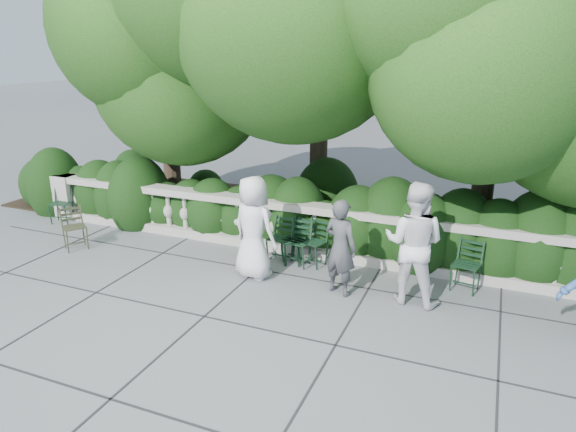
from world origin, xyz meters
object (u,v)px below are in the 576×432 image
at_px(chair_b, 291,265).
at_px(chair_d, 277,264).
at_px(person_woman_grey, 340,247).
at_px(chair_a, 60,225).
at_px(person_casual_man, 414,243).
at_px(chair_e, 308,268).
at_px(person_businessman, 254,228).
at_px(chair_f, 461,294).
at_px(chair_weathered, 79,251).
at_px(chair_c, 294,268).

bearing_deg(chair_b, chair_d, -145.35).
relative_size(chair_b, person_woman_grey, 0.54).
xyz_separation_m(chair_b, person_woman_grey, (1.13, -0.73, 0.78)).
relative_size(chair_a, person_casual_man, 0.44).
bearing_deg(chair_b, chair_e, 16.46).
bearing_deg(person_casual_man, chair_e, -11.16).
relative_size(chair_a, person_businessman, 0.48).
height_order(chair_d, person_businessman, person_businessman).
bearing_deg(chair_f, person_businessman, -157.37).
bearing_deg(chair_weathered, chair_a, 90.42).
bearing_deg(chair_d, person_woman_grey, -23.43).
bearing_deg(chair_f, chair_a, -169.21).
height_order(chair_f, person_woman_grey, person_woman_grey).
distance_m(person_businessman, person_casual_man, 2.62).
bearing_deg(person_casual_man, person_businessman, 7.91).
xyz_separation_m(chair_e, person_woman_grey, (0.79, -0.72, 0.78)).
bearing_deg(chair_b, chair_weathered, -149.01).
xyz_separation_m(chair_e, chair_f, (2.60, -0.02, 0.00)).
height_order(chair_b, person_businessman, person_businessman).
xyz_separation_m(chair_a, chair_c, (5.68, -0.21, 0.00)).
height_order(chair_d, chair_f, same).
bearing_deg(chair_weathered, chair_c, -43.82).
bearing_deg(person_casual_man, chair_f, -137.71).
bearing_deg(chair_d, chair_b, 19.21).
xyz_separation_m(person_businessman, person_casual_man, (2.61, 0.11, 0.07)).
relative_size(chair_e, chair_weathered, 1.00).
bearing_deg(chair_b, person_casual_man, 3.23).
distance_m(chair_f, person_businessman, 3.51).
height_order(chair_b, chair_f, same).
relative_size(chair_e, person_woman_grey, 0.54).
xyz_separation_m(chair_c, person_casual_man, (2.10, -0.45, 0.95)).
xyz_separation_m(chair_b, person_businessman, (-0.40, -0.68, 0.88)).
relative_size(chair_c, chair_f, 1.00).
xyz_separation_m(chair_d, chair_f, (3.18, 0.05, 0.00)).
distance_m(chair_b, chair_d, 0.25).
relative_size(person_businessman, person_woman_grey, 1.13).
relative_size(chair_d, person_businessman, 0.48).
distance_m(person_businessman, person_woman_grey, 1.53).
height_order(person_businessman, person_casual_man, person_casual_man).
height_order(chair_c, chair_f, same).
relative_size(chair_e, person_businessman, 0.48).
xyz_separation_m(chair_f, person_casual_man, (-0.72, -0.54, 0.95)).
height_order(chair_f, person_casual_man, person_casual_man).
height_order(chair_d, person_casual_man, person_casual_man).
bearing_deg(chair_c, chair_a, 179.67).
bearing_deg(chair_weathered, chair_d, -42.15).
xyz_separation_m(person_woman_grey, person_casual_man, (1.09, 0.16, 0.17)).
height_order(person_businessman, person_woman_grey, person_businessman).
distance_m(chair_d, chair_f, 3.18).
distance_m(person_woman_grey, person_casual_man, 1.11).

